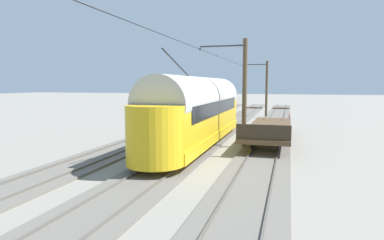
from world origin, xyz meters
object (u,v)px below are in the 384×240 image
(catenary_pole_mid_near, at_px, (243,91))
(track_end_bumper, at_px, (203,114))
(flatcar_adjacent, at_px, (269,128))
(vintage_streetcar, at_px, (198,110))
(catenary_pole_foreground, at_px, (266,88))
(switch_stand, at_px, (289,120))

(catenary_pole_mid_near, bearing_deg, track_end_bumper, -68.25)
(flatcar_adjacent, relative_size, track_end_bumper, 6.78)
(vintage_streetcar, xyz_separation_m, flatcar_adjacent, (-4.16, -3.20, -1.40))
(vintage_streetcar, relative_size, catenary_pole_mid_near, 2.50)
(flatcar_adjacent, height_order, catenary_pole_foreground, catenary_pole_foreground)
(catenary_pole_mid_near, xyz_separation_m, switch_stand, (-2.72, -10.38, -2.75))
(catenary_pole_foreground, height_order, catenary_pole_mid_near, same)
(vintage_streetcar, height_order, flatcar_adjacent, vintage_streetcar)
(vintage_streetcar, height_order, switch_stand, vintage_streetcar)
(vintage_streetcar, bearing_deg, catenary_pole_mid_near, -173.33)
(track_end_bumper, bearing_deg, catenary_pole_foreground, -158.86)
(vintage_streetcar, xyz_separation_m, switch_stand, (-5.43, -10.70, -1.55))
(flatcar_adjacent, bearing_deg, track_end_bumper, -59.84)
(flatcar_adjacent, distance_m, track_end_bumper, 16.57)
(catenary_pole_mid_near, distance_m, track_end_bumper, 18.77)
(flatcar_adjacent, bearing_deg, catenary_pole_foreground, -85.10)
(vintage_streetcar, bearing_deg, switch_stand, -116.89)
(vintage_streetcar, height_order, track_end_bumper, vintage_streetcar)
(switch_stand, bearing_deg, catenary_pole_mid_near, 75.31)
(catenary_pole_foreground, distance_m, switch_stand, 10.24)
(catenary_pole_mid_near, distance_m, switch_stand, 11.08)
(vintage_streetcar, bearing_deg, catenary_pole_foreground, -97.63)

